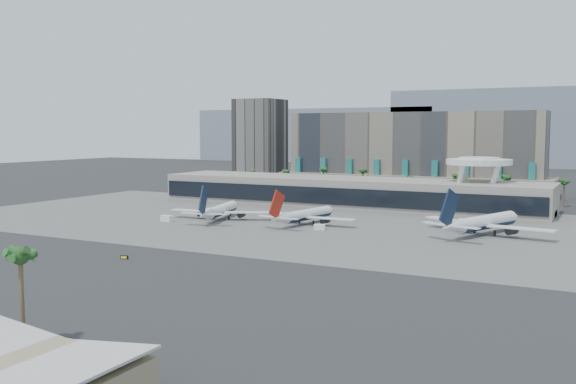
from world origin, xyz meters
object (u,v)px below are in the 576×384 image
at_px(airliner_left, 220,210).
at_px(airliner_centre, 305,215).
at_px(airliner_right, 483,222).
at_px(service_vehicle_a, 167,219).
at_px(service_vehicle_b, 320,227).
at_px(taxiway_sign, 124,257).

xyz_separation_m(airliner_left, airliner_centre, (32.87, 3.87, -0.17)).
distance_m(airliner_left, airliner_right, 92.82).
distance_m(airliner_right, service_vehicle_a, 108.89).
height_order(service_vehicle_b, taxiway_sign, service_vehicle_b).
height_order(airliner_left, service_vehicle_a, airliner_left).
xyz_separation_m(airliner_centre, taxiway_sign, (-14.43, -75.95, -2.90)).
distance_m(service_vehicle_a, service_vehicle_b, 57.31).
relative_size(airliner_right, service_vehicle_b, 12.20).
bearing_deg(airliner_right, service_vehicle_b, -143.90).
bearing_deg(service_vehicle_b, airliner_right, -0.54).
relative_size(airliner_left, airliner_centre, 1.04).
bearing_deg(airliner_left, service_vehicle_b, -21.32).
bearing_deg(taxiway_sign, service_vehicle_b, 50.47).
bearing_deg(airliner_centre, airliner_left, -163.91).
height_order(airliner_right, service_vehicle_a, airliner_right).
xyz_separation_m(airliner_left, taxiway_sign, (18.44, -72.08, -3.07)).
bearing_deg(service_vehicle_a, service_vehicle_b, 15.05).
xyz_separation_m(airliner_right, taxiway_sign, (-73.93, -81.19, -3.53)).
xyz_separation_m(service_vehicle_a, taxiway_sign, (32.68, -59.19, -0.64)).
xyz_separation_m(airliner_left, service_vehicle_a, (-14.23, -12.88, -2.43)).
bearing_deg(taxiway_sign, service_vehicle_a, 99.24).
bearing_deg(taxiway_sign, airliner_left, 84.69).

